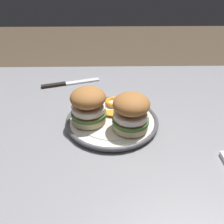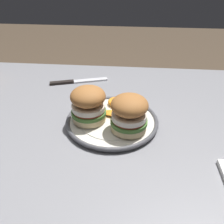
# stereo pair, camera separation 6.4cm
# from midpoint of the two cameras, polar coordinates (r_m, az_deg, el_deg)

# --- Properties ---
(dining_table) EXTENTS (1.17, 0.87, 0.71)m
(dining_table) POSITION_cam_midpoint_polar(r_m,az_deg,el_deg) (0.78, -8.10, -9.03)
(dining_table) COLOR gray
(dining_table) RESTS_ON ground
(dinner_plate) EXTENTS (0.27, 0.27, 0.02)m
(dinner_plate) POSITION_cam_midpoint_polar(r_m,az_deg,el_deg) (0.72, -2.55, -2.13)
(dinner_plate) COLOR silver
(dinner_plate) RESTS_ON dining_table
(sandwich_half_left) EXTENTS (0.12, 0.12, 0.10)m
(sandwich_half_left) POSITION_cam_midpoint_polar(r_m,az_deg,el_deg) (0.65, 1.60, -0.01)
(sandwich_half_left) COLOR beige
(sandwich_half_left) RESTS_ON dinner_plate
(sandwich_half_right) EXTENTS (0.13, 0.13, 0.10)m
(sandwich_half_right) POSITION_cam_midpoint_polar(r_m,az_deg,el_deg) (0.68, -8.16, 1.49)
(sandwich_half_right) COLOR beige
(sandwich_half_right) RESTS_ON dinner_plate
(orange_peel_curled) EXTENTS (0.07, 0.07, 0.01)m
(orange_peel_curled) POSITION_cam_midpoint_polar(r_m,az_deg,el_deg) (0.78, -1.93, 2.31)
(orange_peel_curled) COLOR orange
(orange_peel_curled) RESTS_ON dinner_plate
(orange_peel_strip_long) EXTENTS (0.03, 0.08, 0.01)m
(orange_peel_strip_long) POSITION_cam_midpoint_polar(r_m,az_deg,el_deg) (0.77, 1.86, 1.52)
(orange_peel_strip_long) COLOR orange
(orange_peel_strip_long) RESTS_ON dinner_plate
(orange_peel_strip_short) EXTENTS (0.08, 0.04, 0.01)m
(orange_peel_strip_short) POSITION_cam_midpoint_polar(r_m,az_deg,el_deg) (0.73, -2.05, -0.32)
(orange_peel_strip_short) COLOR orange
(orange_peel_strip_short) RESTS_ON dinner_plate
(table_knife) EXTENTS (0.22, 0.09, 0.01)m
(table_knife) POSITION_cam_midpoint_polar(r_m,az_deg,el_deg) (0.96, -12.30, 6.34)
(table_knife) COLOR silver
(table_knife) RESTS_ON dining_table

